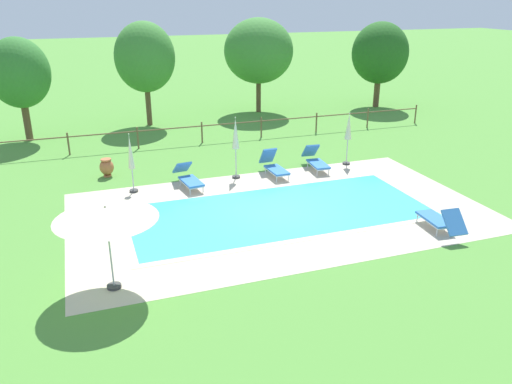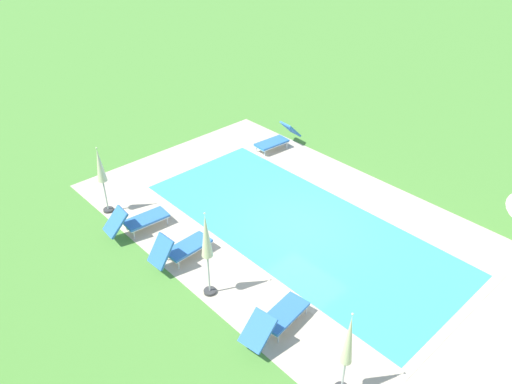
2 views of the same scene
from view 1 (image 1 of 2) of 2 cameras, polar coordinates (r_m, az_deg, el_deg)
name	(u,v)px [view 1 (image 1 of 2)]	position (r m, az deg, el deg)	size (l,w,h in m)	color
ground_plane	(279,211)	(17.40, 2.63, -2.14)	(160.00, 160.00, 0.00)	#518E38
pool_deck_paving	(279,211)	(17.40, 2.63, -2.13)	(13.81, 8.10, 0.01)	beige
swimming_pool_water	(279,211)	(17.40, 2.63, -2.12)	(10.00, 4.28, 0.01)	#42CCD6
pool_coping_rim	(279,211)	(17.40, 2.63, -2.11)	(10.48, 4.76, 0.01)	beige
sun_lounger_north_near_steps	(274,166)	(20.70, 2.04, 2.92)	(0.69, 1.84, 1.02)	#3370BC
sun_lounger_north_mid	(188,177)	(19.61, -7.55, 1.62)	(0.86, 2.04, 0.87)	#3370BC
sun_lounger_north_far	(316,160)	(21.60, 6.70, 3.54)	(0.74, 1.94, 0.95)	#3370BC
sun_lounger_north_end	(440,220)	(16.76, 19.86, -2.96)	(0.75, 1.96, 0.93)	#3370BC
patio_umbrella_open_foreground	(106,213)	(12.62, -16.43, -2.31)	(2.49, 2.49, 2.25)	#383838
patio_umbrella_closed_row_west	(131,156)	(19.17, -13.80, 3.89)	(0.32, 0.32, 2.25)	#383838
patio_umbrella_closed_row_mid_west	(236,137)	(20.05, -2.29, 6.11)	(0.32, 0.32, 2.49)	#383838
patio_umbrella_closed_row_centre	(348,130)	(22.13, 10.27, 6.83)	(0.32, 0.32, 2.26)	#383838
terracotta_urn_near_fence	(107,167)	(21.42, -16.33, 2.69)	(0.56, 0.56, 0.74)	#B7663D
perimeter_fence	(202,129)	(25.46, -6.07, 6.99)	(25.04, 0.08, 1.05)	brown
tree_far_west	(19,73)	(27.73, -24.93, 11.93)	(2.91, 2.91, 5.05)	brown
tree_west_mid	(259,51)	(31.92, 0.29, 15.46)	(4.17, 4.17, 5.63)	brown
tree_centre	(380,53)	(34.42, 13.68, 14.83)	(3.55, 3.55, 5.33)	brown
tree_east_mid	(145,57)	(29.08, -12.30, 14.47)	(3.25, 3.25, 5.60)	brown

